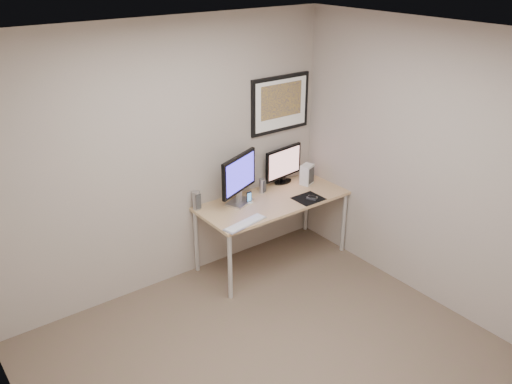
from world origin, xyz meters
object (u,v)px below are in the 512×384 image
desk (273,205)px  phone_dock (249,197)px  keyboard (245,223)px  fan_unit (307,174)px  speaker_left (196,200)px  monitor_large (239,177)px  framed_art (280,104)px  monitor_tv (283,164)px  speaker_right (262,186)px

desk → phone_dock: phone_dock is taller
keyboard → fan_unit: 1.17m
keyboard → speaker_left: bearing=99.6°
monitor_large → phone_dock: bearing=-59.4°
desk → speaker_left: speaker_left is taller
framed_art → fan_unit: size_ratio=3.33×
fan_unit → monitor_tv: bearing=114.7°
keyboard → fan_unit: size_ratio=2.10×
fan_unit → phone_dock: bearing=160.3°
monitor_tv → speaker_right: 0.39m
monitor_large → monitor_tv: 0.71m
speaker_right → framed_art: bearing=3.3°
monitor_large → phone_dock: 0.25m
desk → keyboard: (-0.55, -0.28, 0.07)m
monitor_tv → keyboard: 1.09m
speaker_left → fan_unit: 1.32m
monitor_tv → speaker_right: size_ratio=3.27×
monitor_tv → framed_art: bearing=98.7°
monitor_tv → keyboard: (-0.92, -0.55, -0.21)m
fan_unit → speaker_left: bearing=150.8°
phone_dock → keyboard: 0.47m
desk → monitor_large: 0.50m
framed_art → monitor_large: 0.93m
monitor_large → monitor_tv: bearing=-11.3°
speaker_right → keyboard: bearing=-157.4°
speaker_left → keyboard: 0.60m
speaker_right → monitor_large: bearing=173.6°
speaker_left → speaker_right: speaker_left is taller
phone_dock → fan_unit: bearing=0.6°
monitor_tv → speaker_left: (-1.12, 0.00, -0.12)m
fan_unit → monitor_large: bearing=156.3°
phone_dock → desk: bearing=-17.6°
framed_art → fan_unit: (0.20, -0.24, -0.78)m
desk → framed_art: size_ratio=2.13×
monitor_tv → monitor_large: bearing=-175.8°
monitor_large → speaker_left: (-0.42, 0.15, -0.19)m
speaker_left → desk: bearing=-20.8°
speaker_right → keyboard: (-0.57, -0.48, -0.07)m
desk → keyboard: bearing=-153.4°
desk → speaker_right: 0.25m
keyboard → desk: bearing=16.6°
framed_art → speaker_right: size_ratio=4.68×
monitor_tv → speaker_left: size_ratio=2.74×
framed_art → speaker_left: 1.36m
desk → monitor_tv: size_ratio=3.05×
framed_art → monitor_tv: bearing=-73.9°
desk → framed_art: framed_art is taller
speaker_right → keyboard: speaker_right is taller
framed_art → monitor_tv: framed_art is taller
desk → speaker_left: 0.82m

